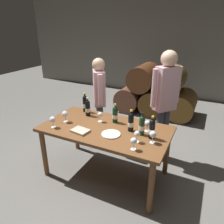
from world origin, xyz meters
TOP-DOWN VIEW (x-y plane):
  - ground_plane at (0.00, 0.00)m, footprint 14.00×14.00m
  - cellar_back_wall at (0.00, 4.20)m, footprint 10.00×0.24m
  - barrel_stack at (0.00, 2.60)m, footprint 1.86×0.90m
  - dining_table at (0.00, 0.00)m, footprint 1.70×0.90m
  - wine_bottle_0 at (-0.54, 0.35)m, footprint 0.07×0.07m
  - wine_bottle_1 at (0.49, 0.03)m, footprint 0.07×0.07m
  - wine_bottle_2 at (0.63, -0.00)m, footprint 0.07×0.07m
  - wine_bottle_3 at (-0.42, 0.24)m, footprint 0.07×0.07m
  - wine_bottle_4 at (0.33, 0.07)m, footprint 0.07×0.07m
  - wine_bottle_5 at (0.04, 0.21)m, footprint 0.07×0.07m
  - wine_glass_0 at (0.67, -0.10)m, footprint 0.08×0.08m
  - wine_glass_1 at (0.52, -0.33)m, footprint 0.07×0.07m
  - wine_glass_2 at (-0.63, -0.30)m, footprint 0.08×0.08m
  - wine_glass_3 at (-0.59, -0.09)m, footprint 0.09×0.09m
  - wine_glass_4 at (0.50, -0.16)m, footprint 0.07×0.07m
  - wine_glass_5 at (0.53, 0.14)m, footprint 0.08×0.08m
  - wine_glass_6 at (-0.15, 0.13)m, footprint 0.07×0.07m
  - tasting_notebook at (-0.23, -0.24)m, footprint 0.24×0.19m
  - serving_plate at (0.15, -0.14)m, footprint 0.24×0.24m
  - sommelier_presenting at (0.60, 0.75)m, footprint 0.34×0.40m
  - taster_seated_left at (-0.49, 0.72)m, footprint 0.33×0.42m

SIDE VIEW (x-z plane):
  - ground_plane at x=0.00m, z-range 0.00..0.00m
  - barrel_stack at x=0.00m, z-range -0.05..1.09m
  - dining_table at x=0.00m, z-range 0.29..1.05m
  - serving_plate at x=0.15m, z-range 0.76..0.77m
  - tasting_notebook at x=-0.23m, z-range 0.76..0.79m
  - wine_glass_4 at x=0.50m, z-range 0.79..0.93m
  - wine_glass_6 at x=-0.15m, z-range 0.79..0.93m
  - wine_glass_1 at x=0.52m, z-range 0.79..0.94m
  - wine_glass_5 at x=0.53m, z-range 0.79..0.94m
  - wine_glass_0 at x=0.67m, z-range 0.79..0.95m
  - wine_glass_2 at x=-0.63m, z-range 0.79..0.95m
  - wine_glass_3 at x=-0.59m, z-range 0.79..0.95m
  - wine_bottle_5 at x=0.04m, z-range 0.74..1.02m
  - wine_bottle_3 at x=-0.42m, z-range 0.74..1.03m
  - wine_bottle_4 at x=0.33m, z-range 0.74..1.03m
  - wine_bottle_2 at x=0.63m, z-range 0.74..1.03m
  - wine_bottle_1 at x=0.49m, z-range 0.74..1.04m
  - wine_bottle_0 at x=-0.54m, z-range 0.74..1.05m
  - taster_seated_left at x=-0.49m, z-range 0.15..1.69m
  - sommelier_presenting at x=0.60m, z-range 0.19..1.90m
  - cellar_back_wall at x=0.00m, z-range 0.00..2.80m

